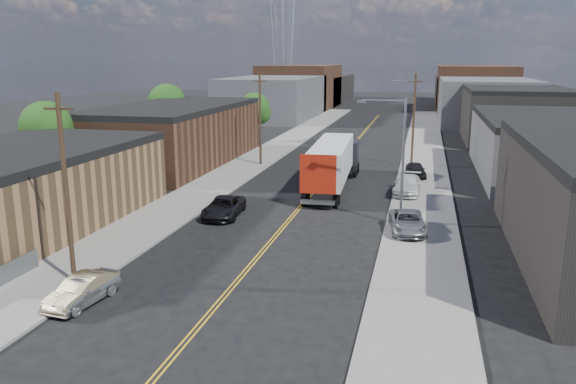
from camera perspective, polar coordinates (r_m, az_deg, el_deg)
The scene contains 30 objects.
ground at distance 75.71m, azimuth 6.42°, elevation 4.52°, with size 260.00×260.00×0.00m, color black.
centerline at distance 61.07m, azimuth 4.62°, elevation 2.43°, with size 0.32×120.00×0.01m, color gold.
sidewalk_left at distance 63.20m, azimuth -3.92°, elevation 2.88°, with size 5.00×140.00×0.15m, color slate.
sidewalk_right at distance 60.36m, azimuth 13.57°, elevation 2.03°, with size 5.00×140.00×0.15m, color slate.
warehouse_tan at distance 43.12m, azimuth -26.02°, elevation 0.26°, with size 12.00×22.00×5.60m.
warehouse_brown at distance 64.83m, azimuth -11.46°, elevation 5.80°, with size 12.00×26.00×6.60m.
industrial_right_b at distance 62.18m, azimuth 25.34°, elevation 4.22°, with size 14.00×24.00×6.10m.
industrial_right_c at distance 87.54m, azimuth 22.08°, elevation 7.34°, with size 14.00×22.00×7.60m.
skyline_left_a at distance 113.35m, azimuth -1.44°, elevation 9.57°, with size 16.00×30.00×8.00m, color #3C3C3E.
skyline_right_a at distance 110.04m, azimuth 19.37°, elevation 8.71°, with size 16.00×30.00×8.00m, color #3C3C3E.
skyline_left_b at distance 137.55m, azimuth 1.30°, elevation 10.67°, with size 16.00×26.00×10.00m, color #503020.
skyline_right_b at distance 134.84m, azimuth 18.41°, elevation 9.95°, with size 16.00×26.00×10.00m, color #503020.
skyline_left_c at distance 157.20m, azimuth 2.87°, elevation 10.45°, with size 16.00×40.00×7.00m, color black.
skyline_right_c at distance 154.83m, azimuth 17.80°, elevation 9.80°, with size 16.00×40.00×7.00m, color black.
streetlight_near at distance 39.78m, azimuth 11.06°, elevation 4.09°, with size 3.39×0.25×9.00m.
streetlight_far at distance 74.53m, azimuth 12.39°, elevation 8.28°, with size 3.39×0.25×9.00m.
utility_pole_left_near at distance 30.56m, azimuth -21.63°, elevation 0.24°, with size 1.60×0.26×10.00m.
utility_pole_left_far at distance 62.10m, azimuth -2.84°, elevation 7.43°, with size 1.60×0.26×10.00m.
utility_pole_right at distance 62.59m, azimuth 12.64°, elevation 7.17°, with size 1.60×0.26×10.00m.
tree_left_near at distance 55.67m, azimuth -23.26°, elevation 5.71°, with size 4.85×4.76×7.91m.
tree_left_mid at distance 77.03m, azimuth -12.14°, elevation 8.57°, with size 5.10×5.04×8.37m.
tree_left_far at distance 80.00m, azimuth -3.37°, elevation 8.35°, with size 4.35×4.20×6.97m.
semi_truck at distance 51.65m, azimuth 4.74°, elevation 3.22°, with size 3.54×16.85×4.39m.
car_left_a at distance 29.33m, azimuth -20.14°, elevation -9.22°, with size 1.72×4.26×1.45m, color #B8BCBE.
car_left_b at distance 29.30m, azimuth -20.19°, elevation -9.33°, with size 1.45×4.16×1.37m, color #938360.
car_left_c at distance 42.38m, azimuth -6.55°, elevation -1.53°, with size 2.44×5.29×1.47m, color black.
car_right_lot_a at distance 38.81m, azimuth 12.06°, elevation -2.99°, with size 2.29×4.97×1.38m, color gray.
car_right_lot_b at distance 49.78m, azimuth 12.05°, elevation 0.72°, with size 2.15×5.28×1.53m, color silver.
car_right_lot_c at distance 57.07m, azimuth 12.86°, elevation 2.22°, with size 1.66×4.14×1.41m, color black.
car_ahead_truck at distance 57.80m, azimuth 5.64°, elevation 2.55°, with size 2.56×5.55×1.54m, color black.
Camera 1 is at (9.23, -14.25, 11.61)m, focal length 35.00 mm.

